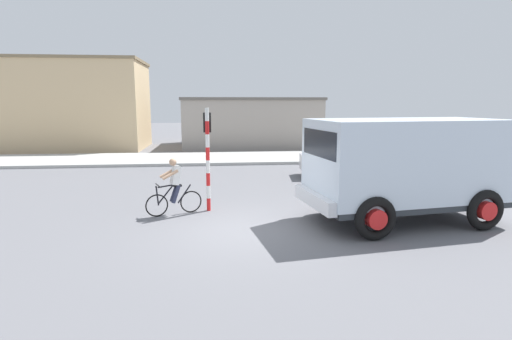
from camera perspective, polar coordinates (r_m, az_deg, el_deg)
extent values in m
plane|color=slate|center=(10.75, -1.57, -8.58)|extent=(120.00, 120.00, 0.00)
cube|color=#ADADA8|center=(24.15, -4.08, 1.73)|extent=(80.00, 5.00, 0.16)
cube|color=silver|center=(11.93, 20.48, 1.50)|extent=(5.50, 3.21, 2.20)
cube|color=#2D3338|center=(12.14, 20.16, -4.02)|extent=(5.39, 3.14, 0.16)
cube|color=silver|center=(10.83, 8.27, -4.14)|extent=(0.57, 2.39, 0.36)
cube|color=black|center=(10.64, 9.21, 3.77)|extent=(0.42, 2.12, 0.70)
torus|color=black|center=(10.26, 16.65, -6.66)|extent=(1.12, 0.39, 1.10)
cylinder|color=red|center=(10.26, 16.65, -6.66)|extent=(0.53, 0.37, 0.50)
torus|color=black|center=(12.45, 10.66, -3.59)|extent=(1.12, 0.39, 1.10)
cylinder|color=red|center=(12.45, 10.66, -3.59)|extent=(0.53, 0.37, 0.50)
torus|color=black|center=(12.19, 29.85, -4.99)|extent=(1.12, 0.39, 1.10)
cylinder|color=red|center=(12.19, 29.85, -4.99)|extent=(0.53, 0.37, 0.50)
torus|color=black|center=(14.09, 22.68, -2.65)|extent=(1.12, 0.39, 1.10)
cylinder|color=red|center=(14.09, 22.68, -2.65)|extent=(0.53, 0.37, 0.50)
torus|color=black|center=(12.26, -13.94, -4.93)|extent=(0.65, 0.28, 0.68)
torus|color=black|center=(12.52, -9.24, -4.47)|extent=(0.65, 0.28, 0.68)
cylinder|color=black|center=(12.21, -12.46, -2.21)|extent=(0.58, 0.25, 0.09)
cylinder|color=black|center=(12.25, -12.69, -3.35)|extent=(0.49, 0.22, 0.57)
cylinder|color=black|center=(12.40, -10.17, -3.35)|extent=(0.43, 0.20, 0.57)
cylinder|color=black|center=(12.19, -13.88, -3.58)|extent=(0.10, 0.07, 0.59)
cylinder|color=black|center=(12.13, -13.83, -2.12)|extent=(0.20, 0.48, 0.03)
cube|color=black|center=(12.29, -11.11, -2.21)|extent=(0.27, 0.20, 0.06)
cube|color=white|center=(12.21, -11.39, -0.71)|extent=(0.39, 0.40, 0.59)
sphere|color=tan|center=(12.13, -11.77, 1.13)|extent=(0.22, 0.22, 0.22)
cylinder|color=#2D334C|center=(12.22, -11.31, -3.38)|extent=(0.33, 0.22, 0.57)
cylinder|color=tan|center=(12.00, -12.11, -0.67)|extent=(0.49, 0.26, 0.29)
cylinder|color=#2D334C|center=(12.41, -11.56, -3.19)|extent=(0.33, 0.22, 0.57)
cylinder|color=tan|center=(12.31, -12.49, -0.43)|extent=(0.49, 0.26, 0.29)
cylinder|color=red|center=(12.69, -6.76, -4.88)|extent=(0.12, 0.12, 0.40)
cylinder|color=white|center=(12.59, -6.79, -3.11)|extent=(0.12, 0.12, 0.40)
cylinder|color=red|center=(12.51, -6.83, -1.32)|extent=(0.12, 0.12, 0.40)
cylinder|color=white|center=(12.44, -6.86, 0.49)|extent=(0.12, 0.12, 0.40)
cylinder|color=red|center=(12.39, -6.90, 2.31)|extent=(0.12, 0.12, 0.40)
cylinder|color=white|center=(12.34, -6.94, 4.15)|extent=(0.12, 0.12, 0.40)
cylinder|color=red|center=(12.31, -6.97, 6.01)|extent=(0.12, 0.12, 0.40)
cylinder|color=white|center=(12.30, -7.01, 7.87)|extent=(0.12, 0.12, 0.40)
cube|color=black|center=(12.49, -6.97, 6.74)|extent=(0.24, 0.20, 0.60)
sphere|color=red|center=(12.61, -6.97, 6.77)|extent=(0.14, 0.14, 0.14)
cube|color=#B7B7BC|center=(18.70, 12.56, 1.02)|extent=(4.16, 2.12, 0.70)
cube|color=black|center=(18.59, 12.18, 3.00)|extent=(2.34, 1.67, 0.60)
cylinder|color=black|center=(19.87, 15.50, 0.36)|extent=(0.62, 0.24, 0.60)
cylinder|color=black|center=(18.26, 16.89, -0.48)|extent=(0.62, 0.24, 0.60)
cylinder|color=black|center=(19.36, 8.40, 0.38)|extent=(0.62, 0.24, 0.60)
cylinder|color=black|center=(17.70, 9.18, -0.50)|extent=(0.62, 0.24, 0.60)
cube|color=#D1B284|center=(32.43, -24.49, 8.25)|extent=(9.97, 6.21, 6.21)
cube|color=#7D6B4F|center=(32.56, -24.89, 13.89)|extent=(10.17, 6.33, 0.20)
cube|color=#9E9389|center=(31.66, -0.94, 6.66)|extent=(9.98, 7.87, 3.54)
cube|color=#5E5852|center=(31.62, -0.95, 10.04)|extent=(10.18, 8.03, 0.20)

